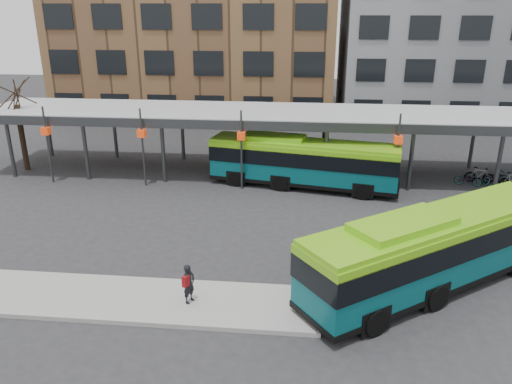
# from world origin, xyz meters

# --- Properties ---
(ground) EXTENTS (120.00, 120.00, 0.00)m
(ground) POSITION_xyz_m (0.00, 0.00, 0.00)
(ground) COLOR #28282B
(ground) RESTS_ON ground
(boarding_island) EXTENTS (14.00, 3.00, 0.18)m
(boarding_island) POSITION_xyz_m (-5.50, -3.00, 0.09)
(boarding_island) COLOR gray
(boarding_island) RESTS_ON ground
(canopy) EXTENTS (40.00, 6.53, 4.80)m
(canopy) POSITION_xyz_m (-0.06, 12.87, 3.91)
(canopy) COLOR #999B9E
(canopy) RESTS_ON ground
(tree) EXTENTS (1.64, 1.64, 5.60)m
(tree) POSITION_xyz_m (-18.00, 12.00, 2.43)
(tree) COLOR black
(tree) RESTS_ON ground
(building_brick) EXTENTS (26.00, 14.00, 22.00)m
(building_brick) POSITION_xyz_m (-10.00, 32.00, 11.00)
(building_brick) COLOR brown
(building_brick) RESTS_ON ground
(building_grey) EXTENTS (24.00, 14.00, 20.00)m
(building_grey) POSITION_xyz_m (16.00, 32.00, 10.00)
(building_grey) COLOR slate
(building_grey) RESTS_ON ground
(bus_front) EXTENTS (11.07, 9.09, 3.28)m
(bus_front) POSITION_xyz_m (5.89, -0.73, 1.71)
(bus_front) COLOR #074D53
(bus_front) RESTS_ON ground
(bus_rear) EXTENTS (11.56, 4.57, 3.12)m
(bus_rear) POSITION_xyz_m (0.63, 10.49, 1.62)
(bus_rear) COLOR #074D53
(bus_rear) RESTS_ON ground
(pedestrian) EXTENTS (0.55, 0.65, 1.52)m
(pedestrian) POSITION_xyz_m (-3.28, -3.06, 0.95)
(pedestrian) COLOR black
(pedestrian) RESTS_ON boarding_island
(bike_rack) EXTENTS (5.16, 1.54, 1.03)m
(bike_rack) POSITION_xyz_m (12.61, 11.89, 0.47)
(bike_rack) COLOR slate
(bike_rack) RESTS_ON ground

